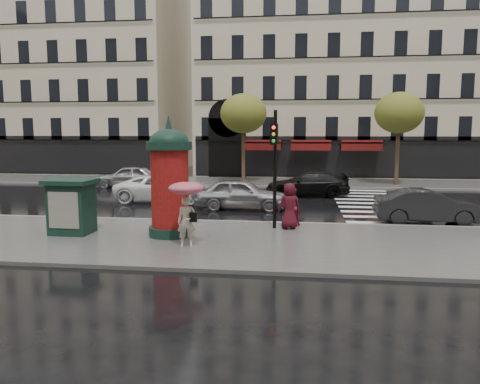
# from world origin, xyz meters

# --- Properties ---
(ground) EXTENTS (160.00, 160.00, 0.00)m
(ground) POSITION_xyz_m (0.00, 0.00, 0.00)
(ground) COLOR black
(ground) RESTS_ON ground
(near_sidewalk) EXTENTS (90.00, 7.00, 0.12)m
(near_sidewalk) POSITION_xyz_m (0.00, -0.50, 0.06)
(near_sidewalk) COLOR #474744
(near_sidewalk) RESTS_ON ground
(far_sidewalk) EXTENTS (90.00, 6.00, 0.12)m
(far_sidewalk) POSITION_xyz_m (0.00, 19.00, 0.06)
(far_sidewalk) COLOR #474744
(far_sidewalk) RESTS_ON ground
(near_kerb) EXTENTS (90.00, 0.25, 0.14)m
(near_kerb) POSITION_xyz_m (0.00, 3.00, 0.07)
(near_kerb) COLOR slate
(near_kerb) RESTS_ON ground
(far_kerb) EXTENTS (90.00, 0.25, 0.14)m
(far_kerb) POSITION_xyz_m (0.00, 16.00, 0.07)
(far_kerb) COLOR slate
(far_kerb) RESTS_ON ground
(zebra_crossing) EXTENTS (3.60, 11.75, 0.01)m
(zebra_crossing) POSITION_xyz_m (6.00, 9.60, 0.01)
(zebra_crossing) COLOR silver
(zebra_crossing) RESTS_ON ground
(bldg_far_corner) EXTENTS (26.00, 14.00, 22.90)m
(bldg_far_corner) POSITION_xyz_m (6.00, 30.00, 11.31)
(bldg_far_corner) COLOR #B7A88C
(bldg_far_corner) RESTS_ON ground
(bldg_far_left) EXTENTS (24.00, 14.00, 22.90)m
(bldg_far_left) POSITION_xyz_m (-22.00, 30.00, 11.31)
(bldg_far_left) COLOR #B7A88C
(bldg_far_left) RESTS_ON ground
(tree_far_left) EXTENTS (3.40, 3.40, 6.64)m
(tree_far_left) POSITION_xyz_m (-2.00, 18.00, 5.17)
(tree_far_left) COLOR #38281C
(tree_far_left) RESTS_ON ground
(tree_far_right) EXTENTS (3.40, 3.40, 6.64)m
(tree_far_right) POSITION_xyz_m (9.00, 18.00, 5.17)
(tree_far_right) COLOR #38281C
(tree_far_right) RESTS_ON ground
(woman_umbrella) EXTENTS (1.16, 1.16, 2.22)m
(woman_umbrella) POSITION_xyz_m (-1.50, -1.55, 1.59)
(woman_umbrella) COLOR #BDAF9C
(woman_umbrella) RESTS_ON near_sidewalk
(woman_red) EXTENTS (0.93, 0.86, 1.55)m
(woman_red) POSITION_xyz_m (1.87, 2.40, 0.89)
(woman_red) COLOR maroon
(woman_red) RESTS_ON near_sidewalk
(man_burgundy) EXTENTS (1.03, 0.85, 1.80)m
(man_burgundy) POSITION_xyz_m (1.79, 1.75, 1.02)
(man_burgundy) COLOR #410D17
(man_burgundy) RESTS_ON near_sidewalk
(morris_column) EXTENTS (1.63, 1.63, 4.38)m
(morris_column) POSITION_xyz_m (-2.49, -0.00, 2.22)
(morris_column) COLOR black
(morris_column) RESTS_ON near_sidewalk
(traffic_light) EXTENTS (0.31, 0.44, 4.60)m
(traffic_light) POSITION_xyz_m (1.20, 1.71, 2.91)
(traffic_light) COLOR black
(traffic_light) RESTS_ON near_sidewalk
(newsstand) EXTENTS (1.72, 1.47, 2.03)m
(newsstand) POSITION_xyz_m (-6.22, -0.14, 1.16)
(newsstand) COLOR black
(newsstand) RESTS_ON near_sidewalk
(car_silver) EXTENTS (4.60, 1.86, 1.57)m
(car_silver) POSITION_xyz_m (-0.75, 6.78, 0.78)
(car_silver) COLOR #AAABAF
(car_silver) RESTS_ON ground
(car_darkgrey) EXTENTS (4.41, 1.56, 1.45)m
(car_darkgrey) POSITION_xyz_m (7.61, 4.20, 0.73)
(car_darkgrey) COLOR black
(car_darkgrey) RESTS_ON ground
(car_white) EXTENTS (5.61, 2.82, 1.52)m
(car_white) POSITION_xyz_m (-5.23, 8.64, 0.76)
(car_white) COLOR white
(car_white) RESTS_ON ground
(car_black) EXTENTS (5.14, 2.31, 1.46)m
(car_black) POSITION_xyz_m (2.63, 12.09, 0.73)
(car_black) COLOR black
(car_black) RESTS_ON ground
(car_far_silver) EXTENTS (4.66, 2.24, 1.53)m
(car_far_silver) POSITION_xyz_m (-9.77, 15.00, 0.77)
(car_far_silver) COLOR #A4A4A9
(car_far_silver) RESTS_ON ground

